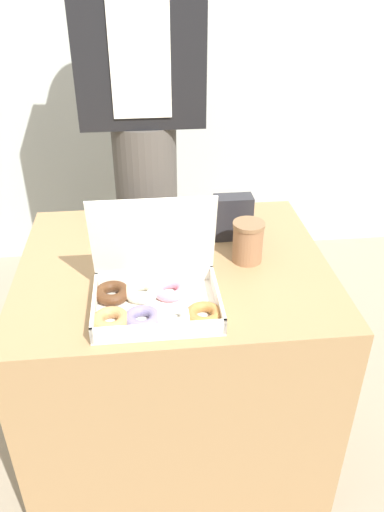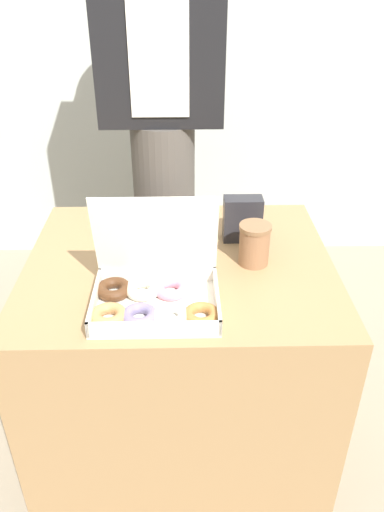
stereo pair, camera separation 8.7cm
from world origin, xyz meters
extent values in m
plane|color=gray|center=(0.00, 0.00, 0.00)|extent=(14.00, 14.00, 0.00)
cube|color=#B2B7B2|center=(0.00, 1.33, 1.30)|extent=(10.00, 0.05, 2.60)
cube|color=#99754C|center=(0.00, 0.00, 0.36)|extent=(0.90, 0.75, 0.72)
cube|color=white|center=(-0.06, -0.22, 0.72)|extent=(0.32, 0.24, 0.01)
cube|color=white|center=(-0.21, -0.22, 0.74)|extent=(0.01, 0.24, 0.04)
cube|color=white|center=(0.10, -0.22, 0.74)|extent=(0.01, 0.24, 0.04)
cube|color=white|center=(-0.06, -0.34, 0.74)|extent=(0.32, 0.01, 0.04)
cube|color=white|center=(-0.06, -0.11, 0.74)|extent=(0.32, 0.01, 0.04)
cube|color=white|center=(-0.06, -0.13, 0.88)|extent=(0.32, 0.06, 0.23)
torus|color=#B27F4C|center=(-0.17, -0.28, 0.74)|extent=(0.12, 0.12, 0.03)
torus|color=#4C2D19|center=(-0.17, -0.17, 0.74)|extent=(0.13, 0.13, 0.03)
torus|color=slate|center=(-0.10, -0.28, 0.74)|extent=(0.10, 0.10, 0.03)
torus|color=silver|center=(-0.10, -0.17, 0.74)|extent=(0.10, 0.10, 0.03)
torus|color=white|center=(-0.02, -0.28, 0.74)|extent=(0.12, 0.12, 0.03)
torus|color=pink|center=(-0.02, -0.17, 0.74)|extent=(0.11, 0.11, 0.03)
torus|color=#A87038|center=(0.05, -0.28, 0.74)|extent=(0.11, 0.11, 0.03)
cylinder|color=#8C6042|center=(0.21, -0.01, 0.77)|extent=(0.09, 0.09, 0.11)
cylinder|color=brown|center=(0.21, -0.01, 0.83)|extent=(0.09, 0.09, 0.01)
cube|color=#232328|center=(0.20, 0.13, 0.79)|extent=(0.12, 0.06, 0.14)
cylinder|color=#4C4742|center=(-0.06, 0.64, 0.47)|extent=(0.25, 0.25, 0.94)
cube|color=black|center=(-0.06, 0.64, 1.24)|extent=(0.45, 0.20, 0.60)
cube|color=silver|center=(-0.06, 0.54, 1.18)|extent=(0.20, 0.01, 0.38)
camera|label=1|loc=(-0.08, -1.23, 1.48)|focal=35.00mm
camera|label=2|loc=(0.01, -1.24, 1.48)|focal=35.00mm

